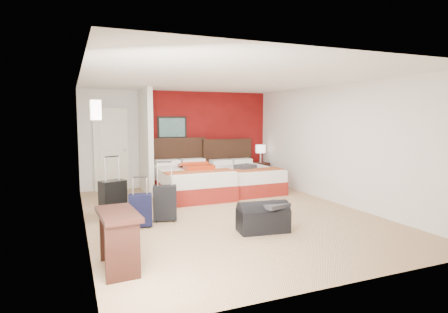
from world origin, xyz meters
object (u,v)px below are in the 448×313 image
suitcase_charcoal (165,204)px  desk (119,241)px  bed_left (190,182)px  suitcase_black (113,200)px  bed_right (244,179)px  suitcase_navy (140,212)px  red_suitcase_open (196,166)px  nightstand (260,172)px  table_lamp (261,154)px  duffel_bag (263,219)px

suitcase_charcoal → desk: bearing=-104.2°
bed_left → suitcase_black: bearing=-145.0°
suitcase_black → suitcase_charcoal: 0.99m
bed_right → suitcase_navy: 3.64m
bed_right → red_suitcase_open: red_suitcase_open is taller
suitcase_charcoal → nightstand: bearing=54.2°
table_lamp → duffel_bag: bearing=-117.6°
nightstand → suitcase_black: suitcase_black is taller
desk → bed_right: bearing=43.9°
bed_left → bed_right: (1.39, 0.04, -0.03)m
nightstand → duffel_bag: nightstand is taller
bed_left → suitcase_navy: bearing=-126.4°
desk → nightstand: bearing=43.0°
table_lamp → desk: size_ratio=0.58×
red_suitcase_open → duffel_bag: 3.05m
red_suitcase_open → suitcase_navy: 2.63m
suitcase_black → suitcase_navy: bearing=-86.6°
bed_left → desk: bearing=-119.4°
suitcase_charcoal → bed_left: bearing=75.2°
bed_right → nightstand: bearing=41.7°
red_suitcase_open → table_lamp: size_ratio=1.80×
bed_left → suitcase_black: (-1.89, -1.35, 0.01)m
suitcase_black → duffel_bag: size_ratio=0.83×
suitcase_charcoal → desk: (-1.01, -1.85, 0.06)m
red_suitcase_open → nightstand: (2.24, 1.04, -0.41)m
red_suitcase_open → table_lamp: table_lamp is taller
duffel_bag → bed_right: bearing=77.2°
bed_left → nightstand: bearing=21.3°
bed_left → suitcase_black: 2.32m
bed_right → suitcase_black: size_ratio=2.97×
red_suitcase_open → duffel_bag: size_ratio=1.11×
bed_right → desk: desk is taller
bed_left → desk: (-2.07, -3.76, 0.03)m
nightstand → suitcase_navy: size_ratio=1.07×
nightstand → desk: (-4.42, -4.70, 0.07)m
red_suitcase_open → suitcase_charcoal: 2.19m
table_lamp → bed_right: bearing=-136.8°
red_suitcase_open → nightstand: 2.51m
bed_left → suitcase_black: size_ratio=3.26×
suitcase_navy → desk: size_ratio=0.62×
red_suitcase_open → bed_right: bearing=7.9°
red_suitcase_open → suitcase_black: bearing=-146.3°
red_suitcase_open → duffel_bag: red_suitcase_open is taller
bed_right → desk: bearing=-133.8°
bed_right → suitcase_charcoal: (-2.46, -1.95, 0.01)m
nightstand → table_lamp: 0.52m
bed_right → duffel_bag: (-1.17, -3.15, -0.09)m
nightstand → desk: desk is taller
bed_right → suitcase_black: bearing=-158.4°
suitcase_charcoal → duffel_bag: size_ratio=0.75×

